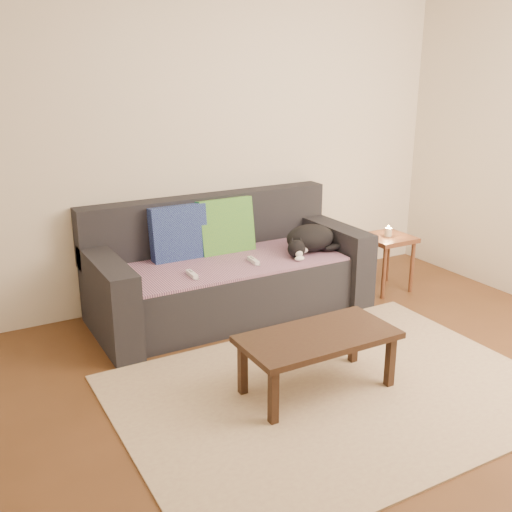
# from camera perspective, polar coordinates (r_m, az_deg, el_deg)

# --- Properties ---
(ground) EXTENTS (4.50, 4.50, 0.00)m
(ground) POSITION_cam_1_polar(r_m,az_deg,el_deg) (3.57, 8.97, -13.82)
(ground) COLOR brown
(ground) RESTS_ON ground
(back_wall) EXTENTS (4.50, 0.04, 2.60)m
(back_wall) POSITION_cam_1_polar(r_m,az_deg,el_deg) (4.80, -5.28, 11.07)
(back_wall) COLOR beige
(back_wall) RESTS_ON ground
(sofa) EXTENTS (2.10, 0.94, 0.87)m
(sofa) POSITION_cam_1_polar(r_m,az_deg,el_deg) (4.65, -2.78, -1.68)
(sofa) COLOR #232328
(sofa) RESTS_ON ground
(throw_blanket) EXTENTS (1.66, 0.74, 0.02)m
(throw_blanket) POSITION_cam_1_polar(r_m,az_deg,el_deg) (4.53, -2.28, -0.58)
(throw_blanket) COLOR #40284C
(throw_blanket) RESTS_ON sofa
(cushion_navy) EXTENTS (0.43, 0.16, 0.44)m
(cushion_navy) POSITION_cam_1_polar(r_m,az_deg,el_deg) (4.57, -7.38, 2.08)
(cushion_navy) COLOR navy
(cushion_navy) RESTS_ON throw_blanket
(cushion_green) EXTENTS (0.45, 0.19, 0.46)m
(cushion_green) POSITION_cam_1_polar(r_m,az_deg,el_deg) (4.73, -2.92, 2.73)
(cushion_green) COLOR #0E5B3C
(cushion_green) RESTS_ON throw_blanket
(cat) EXTENTS (0.50, 0.36, 0.21)m
(cat) POSITION_cam_1_polar(r_m,az_deg,el_deg) (4.74, 5.09, 1.61)
(cat) COLOR black
(cat) RESTS_ON throw_blanket
(wii_remote_a) EXTENTS (0.04, 0.15, 0.03)m
(wii_remote_a) POSITION_cam_1_polar(r_m,az_deg,el_deg) (4.22, -6.12, -1.75)
(wii_remote_a) COLOR white
(wii_remote_a) RESTS_ON throw_blanket
(wii_remote_b) EXTENTS (0.05, 0.15, 0.03)m
(wii_remote_b) POSITION_cam_1_polar(r_m,az_deg,el_deg) (4.48, -0.26, -0.46)
(wii_remote_b) COLOR white
(wii_remote_b) RESTS_ON throw_blanket
(side_table) EXTENTS (0.38, 0.38, 0.48)m
(side_table) POSITION_cam_1_polar(r_m,az_deg,el_deg) (5.18, 12.39, 0.97)
(side_table) COLOR brown
(side_table) RESTS_ON ground
(candle) EXTENTS (0.06, 0.06, 0.09)m
(candle) POSITION_cam_1_polar(r_m,az_deg,el_deg) (5.14, 12.48, 2.27)
(candle) COLOR beige
(candle) RESTS_ON side_table
(rug) EXTENTS (2.50, 1.80, 0.01)m
(rug) POSITION_cam_1_polar(r_m,az_deg,el_deg) (3.67, 7.51, -12.71)
(rug) COLOR tan
(rug) RESTS_ON ground
(coffee_table) EXTENTS (0.92, 0.46, 0.37)m
(coffee_table) POSITION_cam_1_polar(r_m,az_deg,el_deg) (3.53, 5.94, -8.10)
(coffee_table) COLOR black
(coffee_table) RESTS_ON rug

